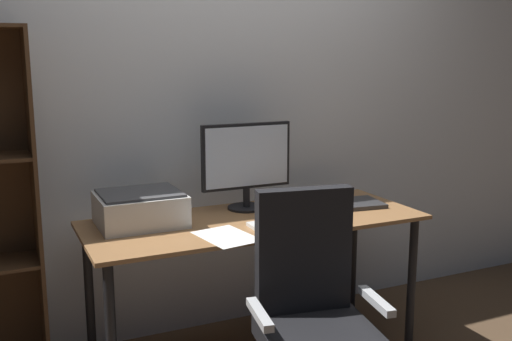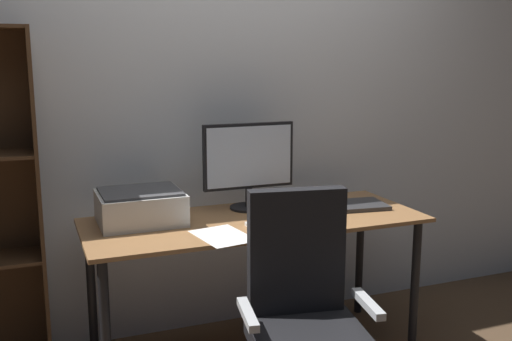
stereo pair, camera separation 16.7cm
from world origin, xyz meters
name	(u,v)px [view 1 (the left image)]	position (x,y,z in m)	size (l,w,h in m)	color
back_wall	(217,99)	(0.00, 0.50, 1.30)	(6.40, 0.10, 2.60)	silver
desk	(255,235)	(0.00, 0.00, 0.66)	(1.68, 0.66, 0.74)	olive
monitor	(246,161)	(0.04, 0.19, 1.00)	(0.49, 0.20, 0.45)	black
keyboard	(278,223)	(0.05, -0.16, 0.75)	(0.29, 0.11, 0.02)	silver
mouse	(312,216)	(0.24, -0.14, 0.76)	(0.06, 0.10, 0.03)	black
coffee_mug	(267,206)	(0.08, 0.02, 0.79)	(0.09, 0.07, 0.10)	white
laptop	(351,204)	(0.58, 0.01, 0.75)	(0.32, 0.23, 0.02)	#2D2D30
printer	(140,208)	(-0.54, 0.13, 0.82)	(0.40, 0.34, 0.16)	silver
paper_sheet	(227,236)	(-0.24, -0.22, 0.74)	(0.21, 0.30, 0.00)	white
office_chair	(314,330)	(-0.06, -0.69, 0.46)	(0.56, 0.55, 1.01)	#B7BABC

